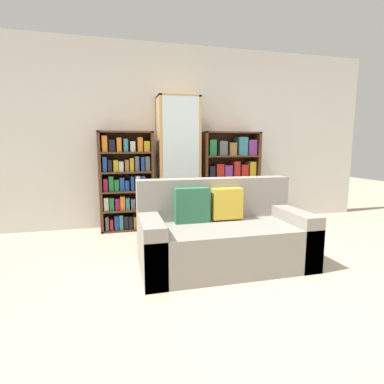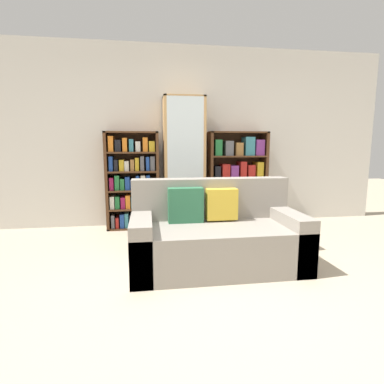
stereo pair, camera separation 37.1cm
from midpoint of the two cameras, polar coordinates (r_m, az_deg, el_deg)
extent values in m
plane|color=tan|center=(2.60, 7.71, -19.07)|extent=(16.00, 16.00, 0.00)
cube|color=beige|center=(4.71, -3.51, 10.39)|extent=(6.14, 0.06, 2.70)
cube|color=gray|center=(3.08, 2.71, -10.12)|extent=(1.69, 0.86, 0.43)
cube|color=gray|center=(3.28, 1.09, -1.14)|extent=(1.69, 0.20, 0.44)
cube|color=gray|center=(2.94, -11.53, -9.98)|extent=(0.20, 0.86, 0.55)
cube|color=gray|center=(3.35, 15.13, -7.80)|extent=(0.20, 0.86, 0.55)
cube|color=#2D6B47|center=(3.07, -3.46, -2.57)|extent=(0.36, 0.12, 0.36)
cube|color=gold|center=(3.16, 3.34, -2.24)|extent=(0.32, 0.12, 0.32)
cube|color=#4C2D19|center=(4.46, -19.30, 1.77)|extent=(0.04, 0.32, 1.42)
cube|color=#4C2D19|center=(4.46, -9.99, 2.12)|extent=(0.04, 0.32, 1.42)
cube|color=#4C2D19|center=(4.42, -15.00, 10.96)|extent=(0.76, 0.32, 0.02)
cube|color=#4C2D19|center=(4.58, -14.31, -6.75)|extent=(0.76, 0.32, 0.02)
cube|color=#4C2D19|center=(4.60, -14.64, 2.17)|extent=(0.76, 0.01, 1.42)
cube|color=#4C2D19|center=(4.51, -14.45, -3.24)|extent=(0.68, 0.32, 0.02)
cube|color=#4C2D19|center=(4.46, -14.58, 0.21)|extent=(0.68, 0.32, 0.02)
cube|color=#4C2D19|center=(4.43, -14.72, 3.71)|extent=(0.68, 0.32, 0.02)
cube|color=#4C2D19|center=(4.42, -14.85, 7.26)|extent=(0.68, 0.32, 0.02)
cube|color=#5B5B60|center=(4.55, -18.11, -5.57)|extent=(0.05, 0.24, 0.20)
cube|color=#AD231E|center=(4.55, -17.33, -5.79)|extent=(0.04, 0.24, 0.16)
cube|color=#1E4293|center=(4.54, -16.46, -5.46)|extent=(0.06, 0.24, 0.20)
cube|color=teal|center=(4.54, -15.65, -5.38)|extent=(0.05, 0.24, 0.21)
cube|color=black|center=(4.54, -14.79, -5.47)|extent=(0.06, 0.24, 0.19)
cube|color=black|center=(4.54, -13.98, -5.52)|extent=(0.05, 0.24, 0.18)
cube|color=olive|center=(4.54, -13.10, -5.52)|extent=(0.05, 0.24, 0.18)
cube|color=olive|center=(4.55, -12.30, -5.71)|extent=(0.06, 0.24, 0.14)
cube|color=gold|center=(4.55, -11.39, -5.46)|extent=(0.05, 0.24, 0.17)
cube|color=teal|center=(4.55, -10.61, -5.28)|extent=(0.04, 0.24, 0.20)
cube|color=beige|center=(4.49, -18.29, -2.10)|extent=(0.06, 0.24, 0.18)
cube|color=#237038|center=(4.49, -17.35, -2.09)|extent=(0.06, 0.24, 0.18)
cube|color=#8E1947|center=(4.49, -16.34, -2.13)|extent=(0.06, 0.24, 0.17)
cube|color=orange|center=(4.48, -15.44, -1.92)|extent=(0.07, 0.24, 0.20)
cube|color=teal|center=(4.48, -14.54, -2.05)|extent=(0.05, 0.24, 0.17)
cube|color=#5B5B60|center=(4.48, -13.58, -2.12)|extent=(0.06, 0.24, 0.15)
cube|color=#8E1947|center=(4.48, -12.61, -2.07)|extent=(0.05, 0.24, 0.16)
cube|color=#8E1947|center=(4.48, -11.68, -1.78)|extent=(0.06, 0.24, 0.20)
cube|color=#5B5B60|center=(4.49, -10.74, -2.08)|extent=(0.05, 0.24, 0.14)
cube|color=#8E1947|center=(4.45, -18.43, 1.33)|extent=(0.06, 0.24, 0.18)
cube|color=#237038|center=(4.44, -17.45, 1.59)|extent=(0.06, 0.24, 0.21)
cube|color=#237038|center=(4.44, -16.50, 1.31)|extent=(0.06, 0.24, 0.16)
cube|color=#1E4293|center=(4.44, -15.56, 1.51)|extent=(0.06, 0.24, 0.19)
cube|color=#1E4293|center=(4.44, -14.65, 1.29)|extent=(0.05, 0.24, 0.15)
cube|color=#1E4293|center=(4.44, -13.70, 1.68)|extent=(0.04, 0.24, 0.20)
cube|color=beige|center=(4.44, -12.70, 1.74)|extent=(0.06, 0.24, 0.21)
cube|color=#1E4293|center=(4.44, -11.75, 1.78)|extent=(0.05, 0.24, 0.21)
cube|color=orange|center=(4.45, -10.85, 1.43)|extent=(0.06, 0.24, 0.15)
cube|color=#1E4293|center=(4.43, -18.58, 5.05)|extent=(0.05, 0.24, 0.21)
cube|color=black|center=(4.42, -17.67, 4.79)|extent=(0.05, 0.24, 0.16)
cube|color=gold|center=(4.42, -16.66, 4.82)|extent=(0.07, 0.24, 0.16)
cube|color=beige|center=(4.42, -15.73, 4.74)|extent=(0.06, 0.24, 0.14)
cube|color=olive|center=(4.42, -14.71, 4.91)|extent=(0.05, 0.24, 0.16)
cube|color=gold|center=(4.41, -13.84, 5.10)|extent=(0.05, 0.24, 0.19)
cube|color=#5B5B60|center=(4.42, -12.90, 5.28)|extent=(0.05, 0.24, 0.21)
cube|color=#1E4293|center=(4.42, -11.88, 5.25)|extent=(0.05, 0.24, 0.20)
cube|color=#5B5B60|center=(4.42, -10.97, 5.33)|extent=(0.06, 0.24, 0.21)
cube|color=orange|center=(4.42, -18.64, 8.67)|extent=(0.07, 0.24, 0.22)
cube|color=black|center=(4.41, -17.35, 8.39)|extent=(0.08, 0.24, 0.17)
cube|color=orange|center=(4.41, -16.11, 8.62)|extent=(0.06, 0.24, 0.19)
cube|color=teal|center=(4.41, -14.93, 8.56)|extent=(0.06, 0.24, 0.18)
cube|color=beige|center=(4.41, -13.70, 8.40)|extent=(0.07, 0.24, 0.15)
cube|color=orange|center=(4.41, -12.37, 8.80)|extent=(0.07, 0.24, 0.20)
cube|color=gold|center=(4.41, -11.14, 8.51)|extent=(0.08, 0.24, 0.15)
cube|color=tan|center=(4.43, -8.54, 5.39)|extent=(0.04, 0.36, 1.92)
cube|color=tan|center=(4.52, -1.41, 5.55)|extent=(0.04, 0.36, 1.92)
cube|color=tan|center=(4.51, -5.10, 17.61)|extent=(0.60, 0.36, 0.02)
cube|color=tan|center=(4.61, -4.79, -6.38)|extent=(0.60, 0.36, 0.02)
cube|color=tan|center=(4.63, -5.29, 5.59)|extent=(0.60, 0.01, 1.92)
cube|color=silver|center=(4.29, -4.56, 5.36)|extent=(0.52, 0.01, 1.90)
cube|color=tan|center=(4.54, -4.84, -2.42)|extent=(0.52, 0.32, 0.02)
cube|color=tan|center=(4.49, -4.89, 1.50)|extent=(0.52, 0.32, 0.02)
cube|color=tan|center=(4.46, -4.94, 5.48)|extent=(0.52, 0.32, 0.02)
cube|color=tan|center=(4.46, -4.99, 9.50)|extent=(0.52, 0.32, 0.02)
cube|color=tan|center=(4.47, -5.05, 13.50)|extent=(0.52, 0.32, 0.02)
cylinder|color=silver|center=(4.59, -7.06, -5.86)|extent=(0.01, 0.01, 0.07)
cone|color=silver|center=(4.57, -7.07, -4.87)|extent=(0.08, 0.08, 0.09)
cylinder|color=silver|center=(4.59, -5.52, -5.85)|extent=(0.01, 0.01, 0.07)
cone|color=silver|center=(4.57, -5.54, -4.86)|extent=(0.08, 0.08, 0.09)
cylinder|color=silver|center=(4.62, -4.08, -5.71)|extent=(0.01, 0.01, 0.07)
cone|color=silver|center=(4.60, -4.09, -4.73)|extent=(0.08, 0.08, 0.09)
cylinder|color=silver|center=(4.63, -2.57, -5.68)|extent=(0.01, 0.01, 0.07)
cone|color=silver|center=(4.61, -2.58, -4.70)|extent=(0.08, 0.08, 0.09)
cylinder|color=silver|center=(4.49, -7.24, -1.97)|extent=(0.01, 0.01, 0.07)
cone|color=silver|center=(4.48, -7.25, -0.99)|extent=(0.07, 0.07, 0.09)
cylinder|color=silver|center=(4.54, -6.08, -1.84)|extent=(0.01, 0.01, 0.07)
cone|color=silver|center=(4.52, -6.10, -0.87)|extent=(0.07, 0.07, 0.09)
cylinder|color=silver|center=(4.53, -4.84, -1.84)|extent=(0.01, 0.01, 0.07)
cone|color=silver|center=(4.52, -4.85, -0.87)|extent=(0.07, 0.07, 0.09)
cylinder|color=silver|center=(4.54, -3.63, -1.80)|extent=(0.01, 0.01, 0.07)
cone|color=silver|center=(4.53, -3.64, -0.83)|extent=(0.07, 0.07, 0.09)
cylinder|color=silver|center=(4.58, -2.50, -1.70)|extent=(0.01, 0.01, 0.07)
cone|color=silver|center=(4.56, -2.50, -0.74)|extent=(0.07, 0.07, 0.09)
cylinder|color=silver|center=(4.47, -7.20, 2.13)|extent=(0.01, 0.01, 0.09)
cone|color=silver|center=(4.46, -7.22, 3.35)|extent=(0.08, 0.08, 0.10)
cylinder|color=silver|center=(4.46, -5.62, 2.14)|extent=(0.01, 0.01, 0.09)
cone|color=silver|center=(4.45, -5.64, 3.36)|extent=(0.08, 0.08, 0.10)
cylinder|color=silver|center=(4.49, -4.14, 2.22)|extent=(0.01, 0.01, 0.09)
cone|color=silver|center=(4.48, -4.16, 3.42)|extent=(0.08, 0.08, 0.10)
cylinder|color=silver|center=(4.50, -2.60, 2.24)|extent=(0.01, 0.01, 0.09)
cone|color=silver|center=(4.49, -2.61, 3.44)|extent=(0.08, 0.08, 0.10)
cylinder|color=silver|center=(4.43, -7.52, 6.14)|extent=(0.01, 0.01, 0.09)
cone|color=silver|center=(4.43, -7.55, 7.41)|extent=(0.06, 0.06, 0.11)
cylinder|color=silver|center=(4.46, -6.51, 6.18)|extent=(0.01, 0.01, 0.09)
cone|color=silver|center=(4.45, -6.54, 7.44)|extent=(0.06, 0.06, 0.11)
cylinder|color=silver|center=(4.46, -5.47, 6.19)|extent=(0.01, 0.01, 0.09)
cone|color=silver|center=(4.46, -5.49, 7.46)|extent=(0.06, 0.06, 0.11)
cylinder|color=silver|center=(4.46, -4.42, 6.21)|extent=(0.01, 0.01, 0.09)
cone|color=silver|center=(4.46, -4.44, 7.47)|extent=(0.06, 0.06, 0.11)
cylinder|color=silver|center=(4.50, -3.46, 6.24)|extent=(0.01, 0.01, 0.09)
cone|color=silver|center=(4.49, -3.47, 7.49)|extent=(0.06, 0.06, 0.11)
cylinder|color=silver|center=(4.49, -2.39, 6.24)|extent=(0.01, 0.01, 0.09)
cone|color=silver|center=(4.48, -2.39, 7.50)|extent=(0.06, 0.06, 0.11)
cylinder|color=silver|center=(4.45, -7.10, 10.14)|extent=(0.01, 0.01, 0.08)
cone|color=silver|center=(4.45, -7.12, 11.29)|extent=(0.09, 0.09, 0.10)
cylinder|color=silver|center=(4.46, -5.00, 10.17)|extent=(0.01, 0.01, 0.08)
cone|color=silver|center=(4.46, -5.02, 11.32)|extent=(0.09, 0.09, 0.10)
cylinder|color=silver|center=(4.48, -2.92, 10.18)|extent=(0.01, 0.01, 0.08)
cone|color=silver|center=(4.48, -2.93, 11.33)|extent=(0.09, 0.09, 0.10)
cylinder|color=silver|center=(4.44, -7.40, 14.16)|extent=(0.01, 0.01, 0.08)
cone|color=silver|center=(4.45, -7.42, 15.29)|extent=(0.08, 0.08, 0.10)
cylinder|color=silver|center=(4.48, -5.87, 14.14)|extent=(0.01, 0.01, 0.08)
cone|color=silver|center=(4.49, -5.89, 15.25)|extent=(0.08, 0.08, 0.10)
cylinder|color=silver|center=(4.49, -4.29, 14.15)|extent=(0.01, 0.01, 0.08)
cone|color=silver|center=(4.50, -4.30, 15.26)|extent=(0.08, 0.08, 0.10)
cylinder|color=silver|center=(4.52, -2.75, 14.13)|extent=(0.01, 0.01, 0.08)
cone|color=silver|center=(4.53, -2.76, 15.24)|extent=(0.08, 0.08, 0.10)
cube|color=#4C2D19|center=(4.58, -0.03, 2.49)|extent=(0.04, 0.32, 1.43)
cube|color=#4C2D19|center=(4.86, 9.79, 2.72)|extent=(0.04, 0.32, 1.43)
cube|color=#4C2D19|center=(4.68, 5.14, 11.19)|extent=(0.89, 0.32, 0.02)
cube|color=#4C2D19|center=(4.83, 4.92, -5.69)|extent=(0.89, 0.32, 0.02)
cube|color=#4C2D19|center=(4.85, 4.43, 2.81)|extent=(0.89, 0.01, 1.43)
cube|color=#4C2D19|center=(4.75, 4.97, -1.52)|extent=(0.81, 0.32, 0.02)
cube|color=#4C2D19|center=(4.71, 5.03, 2.62)|extent=(0.81, 0.32, 0.02)
cube|color=#4C2D19|center=(4.68, 5.08, 6.82)|extent=(0.81, 0.32, 0.02)
cube|color=teal|center=(4.69, 0.90, -4.49)|extent=(0.06, 0.24, 0.23)
cube|color=#AD231E|center=(4.71, 1.94, -4.52)|extent=(0.07, 0.24, 0.22)
cube|color=#237038|center=(4.73, 3.00, -4.11)|extent=(0.06, 0.24, 0.27)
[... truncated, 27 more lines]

